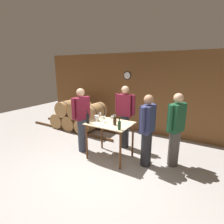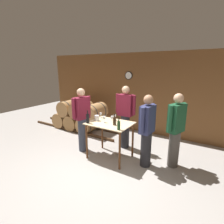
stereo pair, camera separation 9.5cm
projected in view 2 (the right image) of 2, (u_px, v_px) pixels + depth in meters
name	position (u px, v px, depth m)	size (l,w,h in m)	color
ground_plane	(99.00, 171.00, 3.89)	(14.00, 14.00, 0.00)	#9E9993
back_wall	(147.00, 94.00, 5.84)	(8.40, 0.08, 2.70)	brown
barrel_rack	(79.00, 116.00, 6.34)	(3.64, 0.79, 1.05)	#4C331E
tasting_table	(110.00, 130.00, 4.27)	(1.05, 0.79, 0.92)	beige
wine_bottle_far_left	(88.00, 118.00, 4.18)	(0.07, 0.07, 0.32)	black
wine_bottle_left	(115.00, 121.00, 4.05)	(0.08, 0.08, 0.26)	black
wine_bottle_center	(119.00, 125.00, 3.74)	(0.07, 0.07, 0.27)	#193819
wine_glass_near_left	(101.00, 114.00, 4.64)	(0.06, 0.06, 0.14)	silver
wine_glass_near_center	(104.00, 118.00, 4.23)	(0.06, 0.06, 0.16)	silver
wine_glass_near_right	(115.00, 116.00, 4.40)	(0.06, 0.06, 0.15)	silver
wine_glass_far_side	(112.00, 118.00, 4.26)	(0.06, 0.06, 0.15)	silver
ice_bucket	(97.00, 118.00, 4.39)	(0.12, 0.12, 0.14)	silver
person_host	(147.00, 130.00, 3.88)	(0.25, 0.59, 1.67)	#232328
person_visitor_with_scarf	(176.00, 129.00, 3.86)	(0.34, 0.56, 1.70)	#4C4742
person_visitor_bearded	(82.00, 119.00, 4.61)	(0.29, 0.58, 1.72)	#333847
person_visitor_near_door	(125.00, 116.00, 4.80)	(0.59, 0.24, 1.75)	#232328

